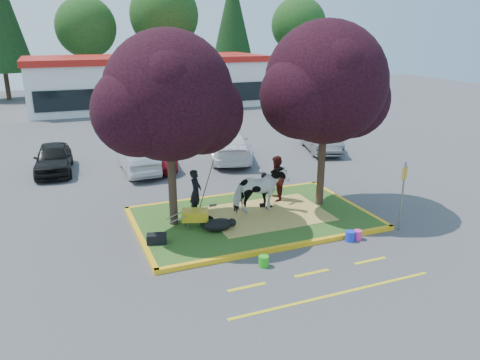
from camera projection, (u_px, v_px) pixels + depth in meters
name	position (u px, v px, depth m)	size (l,w,h in m)	color
ground	(253.00, 220.00, 16.93)	(90.00, 90.00, 0.00)	#424244
median_island	(253.00, 218.00, 16.90)	(8.00, 5.00, 0.15)	#244916
curb_near	(286.00, 247.00, 14.63)	(8.30, 0.16, 0.15)	yellow
curb_far	(228.00, 196.00, 19.18)	(8.30, 0.16, 0.15)	yellow
curb_left	(140.00, 236.00, 15.44)	(0.16, 5.30, 0.15)	yellow
curb_right	(348.00, 203.00, 18.36)	(0.16, 5.30, 0.15)	yellow
straw_bedding	(268.00, 214.00, 17.09)	(4.20, 3.00, 0.01)	#C7B251
tree_purple_left	(169.00, 102.00, 14.93)	(5.06, 4.20, 6.51)	black
tree_purple_right	(326.00, 88.00, 16.73)	(5.30, 4.40, 6.82)	black
fire_lane_stripe_a	(247.00, 287.00, 12.50)	(1.10, 0.12, 0.01)	yellow
fire_lane_stripe_b	(312.00, 273.00, 13.22)	(1.10, 0.12, 0.01)	yellow
fire_lane_stripe_c	(370.00, 261.00, 13.94)	(1.10, 0.12, 0.01)	yellow
fire_lane_long	(335.00, 294.00, 12.16)	(6.00, 0.10, 0.01)	yellow
retail_building	(148.00, 81.00, 41.64)	(20.40, 8.40, 4.40)	silver
treeline	(119.00, 18.00, 48.17)	(46.58, 7.80, 14.63)	black
cow	(260.00, 190.00, 17.01)	(0.91, 1.99, 1.68)	silver
calf	(218.00, 225.00, 15.59)	(0.97, 0.55, 0.42)	black
handler	(196.00, 192.00, 16.89)	(0.60, 0.40, 1.66)	black
visitor_a	(276.00, 179.00, 18.18)	(0.87, 0.68, 1.79)	#3F1312
visitor_b	(264.00, 190.00, 17.61)	(0.79, 0.33, 1.34)	black
wheelbarrow	(195.00, 215.00, 15.84)	(1.60, 0.80, 0.60)	black
gear_bag_dark	(157.00, 239.00, 14.69)	(0.61, 0.33, 0.31)	black
gear_bag_green	(207.00, 223.00, 15.96)	(0.42, 0.26, 0.22)	black
sign_post	(403.00, 189.00, 15.63)	(0.32, 0.16, 2.42)	slate
bucket_green	(264.00, 261.00, 13.56)	(0.30, 0.30, 0.33)	green
bucket_pink	(358.00, 235.00, 15.32)	(0.29, 0.29, 0.31)	#E83391
bucket_blue	(350.00, 236.00, 15.19)	(0.32, 0.32, 0.34)	blue
car_black	(53.00, 158.00, 22.39)	(1.65, 4.11, 1.40)	black
car_silver	(138.00, 159.00, 22.41)	(1.42, 4.08, 1.34)	#A0A3A7
car_red	(153.00, 155.00, 23.20)	(2.04, 4.43, 1.23)	maroon
car_white	(230.00, 146.00, 24.55)	(2.04, 5.03, 1.46)	white
car_grey	(320.00, 138.00, 26.38)	(1.54, 4.40, 1.45)	#53555B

